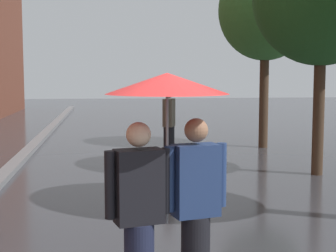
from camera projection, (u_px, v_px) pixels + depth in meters
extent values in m
cube|color=slate|center=(28.00, 151.00, 13.54)|extent=(0.30, 36.00, 0.12)
cylinder|color=#473323|center=(319.00, 112.00, 10.57)|extent=(0.23, 0.23, 2.62)
cylinder|color=#473323|center=(264.00, 98.00, 14.52)|extent=(0.26, 0.26, 2.82)
ellipsoid|color=#387533|center=(266.00, 10.00, 14.27)|extent=(2.64, 2.64, 2.80)
cube|color=black|center=(139.00, 186.00, 4.31)|extent=(0.44, 0.31, 0.63)
sphere|color=beige|center=(139.00, 135.00, 4.26)|extent=(0.21, 0.21, 0.21)
cylinder|color=black|center=(110.00, 185.00, 4.21)|extent=(0.09, 0.09, 0.57)
cylinder|color=black|center=(166.00, 180.00, 4.39)|extent=(0.09, 0.09, 0.57)
cube|color=navy|center=(196.00, 180.00, 4.49)|extent=(0.44, 0.31, 0.64)
sphere|color=#9E7051|center=(196.00, 130.00, 4.45)|extent=(0.21, 0.21, 0.21)
cylinder|color=navy|center=(169.00, 179.00, 4.40)|extent=(0.09, 0.09, 0.57)
cylinder|color=navy|center=(221.00, 175.00, 4.58)|extent=(0.09, 0.09, 0.57)
cylinder|color=#9E9EA3|center=(167.00, 159.00, 4.40)|extent=(0.02, 0.02, 1.15)
cone|color=red|center=(167.00, 83.00, 4.33)|extent=(1.06, 1.06, 0.18)
cylinder|color=black|center=(169.00, 145.00, 12.05)|extent=(0.26, 0.26, 0.87)
cube|color=#665B4C|center=(169.00, 113.00, 11.97)|extent=(0.34, 0.45, 0.65)
sphere|color=#9E7051|center=(169.00, 93.00, 11.92)|extent=(0.21, 0.21, 0.21)
cylinder|color=#665B4C|center=(167.00, 112.00, 11.72)|extent=(0.09, 0.09, 0.59)
cylinder|color=#665B4C|center=(171.00, 111.00, 12.21)|extent=(0.09, 0.09, 0.59)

